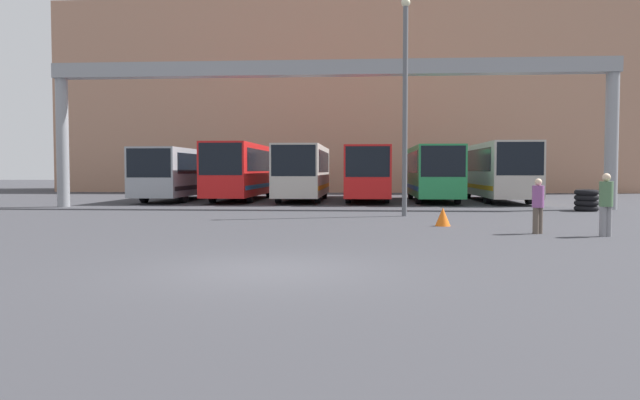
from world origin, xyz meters
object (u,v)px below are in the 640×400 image
bus_slot_0 (180,171)px  lamp_post (405,99)px  bus_slot_4 (432,170)px  bus_slot_3 (367,170)px  tire_stack (586,200)px  pedestrian_near_left (606,203)px  pedestrian_far_center (538,204)px  bus_slot_2 (303,170)px  bus_slot_1 (243,169)px  bus_slot_5 (496,169)px  traffic_cone (443,217)px

bus_slot_0 → lamp_post: lamp_post is taller
bus_slot_4 → bus_slot_3: bearing=163.6°
tire_stack → bus_slot_3: bearing=136.2°
bus_slot_0 → tire_stack: bearing=-22.2°
bus_slot_0 → bus_slot_3: bearing=3.7°
pedestrian_near_left → pedestrian_far_center: size_ratio=1.10×
bus_slot_2 → bus_slot_1: bearing=165.9°
bus_slot_1 → tire_stack: 19.59m
bus_slot_0 → bus_slot_5: bearing=1.0°
bus_slot_5 → bus_slot_3: bearing=177.0°
bus_slot_4 → pedestrian_near_left: (2.71, -19.10, -0.89)m
pedestrian_far_center → tire_stack: 11.37m
bus_slot_4 → lamp_post: size_ratio=1.19×
bus_slot_5 → traffic_cone: bearing=-106.9°
tire_stack → lamp_post: 9.97m
bus_slot_0 → lamp_post: 17.96m
bus_slot_1 → bus_slot_5: size_ratio=1.03×
bus_slot_0 → bus_slot_4: bus_slot_4 is taller
bus_slot_4 → tire_stack: 10.22m
bus_slot_5 → pedestrian_near_left: 19.86m
bus_slot_3 → tire_stack: bearing=-43.8°
traffic_cone → bus_slot_3: bearing=98.0°
bus_slot_0 → bus_slot_3: 11.37m
bus_slot_4 → lamp_post: (-2.34, -11.90, 2.82)m
pedestrian_far_center → traffic_cone: (-2.41, 2.30, -0.54)m
pedestrian_near_left → bus_slot_2: bearing=-78.3°
bus_slot_4 → bus_slot_5: bearing=10.7°
bus_slot_1 → bus_slot_4: (11.35, -0.90, -0.10)m
bus_slot_3 → bus_slot_4: (3.78, -1.11, 0.01)m
bus_slot_4 → traffic_cone: (-1.36, -16.18, -1.51)m
pedestrian_far_center → bus_slot_5: bearing=-129.1°
bus_slot_5 → tire_stack: bearing=-76.5°
bus_slot_3 → pedestrian_near_left: bearing=-72.2°
bus_slot_5 → tire_stack: (2.15, -8.93, -1.44)m
bus_slot_2 → pedestrian_near_left: bearing=-61.7°
lamp_post → pedestrian_far_center: bearing=-62.7°
bus_slot_0 → bus_slot_2: bus_slot_2 is taller
bus_slot_1 → bus_slot_3: 7.57m
pedestrian_far_center → lamp_post: bearing=-93.7°
pedestrian_far_center → lamp_post: 8.32m
bus_slot_5 → pedestrian_near_left: size_ratio=6.65×
bus_slot_0 → bus_slot_5: size_ratio=0.94×
pedestrian_near_left → pedestrian_far_center: (-1.66, 0.62, -0.08)m
pedestrian_near_left → traffic_cone: (-4.07, 2.92, -0.62)m
pedestrian_near_left → traffic_cone: 5.04m
traffic_cone → pedestrian_near_left: bearing=-35.6°
bus_slot_2 → pedestrian_far_center: (8.62, -18.42, -1.01)m
bus_slot_0 → lamp_post: bearing=-43.8°
bus_slot_3 → lamp_post: (1.44, -13.01, 2.83)m
bus_slot_2 → tire_stack: (13.50, -8.16, -1.37)m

